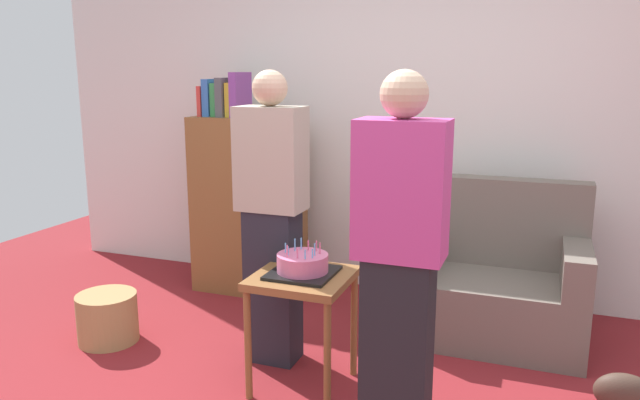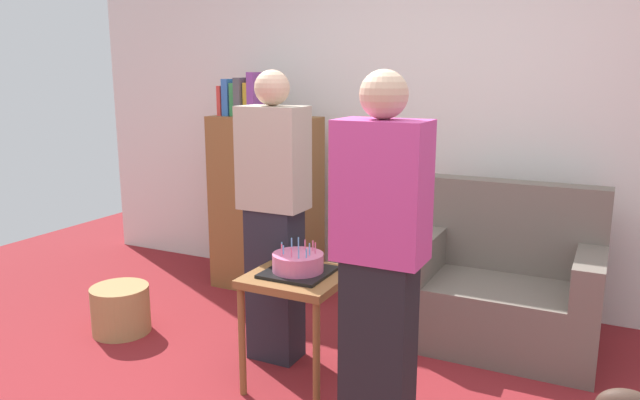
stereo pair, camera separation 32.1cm
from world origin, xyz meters
name	(u,v)px [view 1 (the left image)]	position (x,y,z in m)	size (l,w,h in m)	color
wall_back	(420,110)	(0.00, 2.05, 1.35)	(6.00, 0.10, 2.70)	silver
couch	(492,282)	(0.60, 1.43, 0.34)	(1.10, 0.70, 0.96)	#6B6056
bookshelf	(247,201)	(-1.17, 1.61, 0.68)	(0.80, 0.36, 1.61)	brown
side_table	(303,292)	(-0.25, 0.42, 0.52)	(0.48, 0.48, 0.62)	brown
birthday_cake	(303,265)	(-0.25, 0.42, 0.67)	(0.32, 0.32, 0.17)	black
person_blowing_candles	(272,218)	(-0.52, 0.65, 0.83)	(0.36, 0.22, 1.63)	#23232D
person_holding_cake	(399,268)	(0.33, 0.05, 0.83)	(0.36, 0.22, 1.63)	black
wicker_basket	(108,318)	(-1.57, 0.50, 0.15)	(0.36, 0.36, 0.30)	#A88451
handbag	(624,393)	(1.30, 0.73, 0.10)	(0.28, 0.14, 0.20)	#473328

